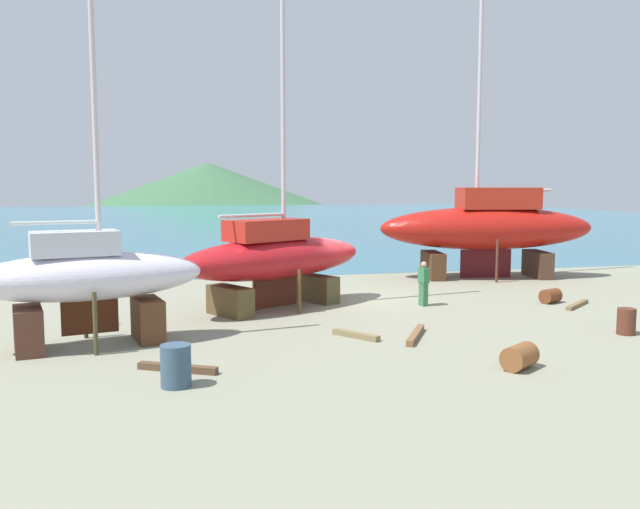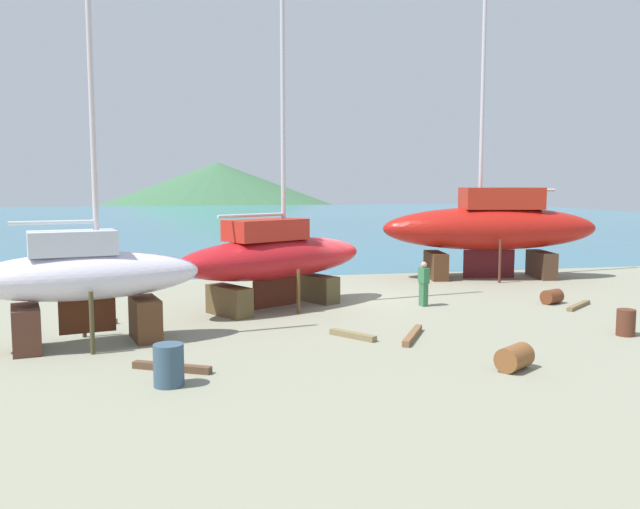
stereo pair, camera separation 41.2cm
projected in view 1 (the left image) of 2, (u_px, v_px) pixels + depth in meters
The scene contains 16 objects.
ground_plane at pixel (386, 320), 21.64m from camera, with size 43.08×43.08×0.00m, color gray.
sea_water at pixel (223, 219), 84.47m from camera, with size 130.43×108.19×0.01m, color teal.
headland_hill at pixel (208, 202), 165.69m from camera, with size 108.18×108.18×19.81m, color #3B6743.
sailboat_far_slipway at pixel (275, 257), 23.47m from camera, with size 8.09×6.04×14.16m.
sailboat_small_center at pixel (487, 227), 31.22m from camera, with size 10.54×4.36×17.01m.
sailboat_large_starboard at pixel (88, 279), 17.93m from camera, with size 6.54×3.31×10.63m.
worker at pixel (424, 283), 24.07m from camera, with size 0.31×0.47×1.64m.
barrel_tipped_left at pixel (626, 321), 19.52m from camera, with size 0.53×0.53×0.78m, color #562B1D.
barrel_by_slipway at pixel (176, 366), 14.47m from camera, with size 0.67×0.67×0.94m, color #374F62.
barrel_rust_near at pixel (519, 357), 15.87m from camera, with size 0.61×0.61×0.93m, color brown.
barrel_ochre at pixel (550, 296), 24.70m from camera, with size 0.54×0.54×0.77m, color brown.
timber_short_skew at pixel (96, 319), 21.45m from camera, with size 2.06×0.20×0.17m, color olive.
timber_plank_far at pixel (416, 335), 19.09m from camera, with size 2.30×0.20×0.18m, color brown.
timber_plank_near at pixel (356, 335), 19.12m from camera, with size 1.59×0.24×0.17m, color olive.
timber_long_fore at pixel (577, 305), 23.98m from camera, with size 2.04×0.20×0.14m, color brown.
timber_short_cross at pixel (177, 368), 15.68m from camera, with size 2.03×0.22×0.17m, color brown.
Camera 1 is at (-6.93, -24.20, 4.45)m, focal length 36.91 mm.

